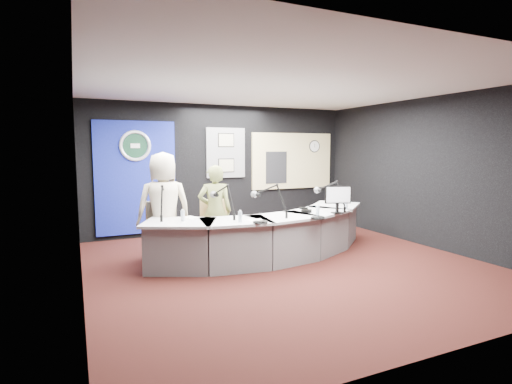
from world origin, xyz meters
name	(u,v)px	position (x,y,z in m)	size (l,w,h in m)	color
ground	(288,265)	(0.00, 0.00, 0.00)	(6.00, 6.00, 0.00)	black
ceiling	(290,85)	(0.00, 0.00, 2.80)	(6.00, 6.00, 0.02)	silver
wall_back	(223,169)	(0.00, 3.00, 1.40)	(6.00, 0.02, 2.80)	black
wall_front	(457,200)	(0.00, -3.00, 1.40)	(6.00, 0.02, 2.80)	black
wall_left	(78,185)	(-3.00, 0.00, 1.40)	(0.02, 6.00, 2.80)	black
wall_right	(430,173)	(3.00, 0.00, 1.40)	(0.02, 6.00, 2.80)	black
broadcast_desk	(270,235)	(-0.05, 0.55, 0.38)	(4.50, 1.90, 0.75)	silver
backdrop_panel	(136,178)	(-1.90, 2.97, 1.25)	(1.60, 0.05, 2.30)	navy
agency_seal	(135,146)	(-1.90, 2.93, 1.90)	(0.63, 0.63, 0.07)	silver
seal_center	(135,146)	(-1.90, 2.94, 1.90)	(0.48, 0.48, 0.01)	#0D301E
pinboard	(226,153)	(0.05, 2.97, 1.75)	(0.90, 0.04, 1.10)	slate
framed_photo_upper	(226,140)	(0.05, 2.94, 2.03)	(0.34, 0.02, 0.27)	gray
framed_photo_lower	(226,165)	(0.05, 2.94, 1.47)	(0.34, 0.02, 0.27)	gray
booth_window_frame	(292,161)	(1.75, 2.97, 1.55)	(2.12, 0.06, 1.32)	#D2C183
booth_glow	(293,161)	(1.75, 2.96, 1.55)	(2.00, 0.02, 1.20)	beige
equipment_rack	(276,168)	(1.30, 2.94, 1.40)	(0.55, 0.02, 0.75)	black
wall_clock	(314,146)	(2.35, 2.94, 1.90)	(0.28, 0.28, 0.01)	white
armchair_left	(164,229)	(-1.73, 1.08, 0.54)	(0.60, 0.60, 1.07)	tan
armchair_right	(215,229)	(-0.88, 0.99, 0.47)	(0.53, 0.53, 0.94)	tan
draped_jacket	(161,221)	(-1.73, 1.33, 0.62)	(0.50, 0.10, 0.70)	gray
person_man	(164,207)	(-1.73, 1.08, 0.90)	(0.88, 0.57, 1.79)	beige
person_woman	(215,211)	(-0.88, 0.99, 0.78)	(0.57, 0.38, 1.57)	olive
computer_monitor	(338,195)	(1.00, 0.10, 1.07)	(0.42, 0.02, 0.28)	black
desk_phone	(306,211)	(0.58, 0.42, 0.78)	(0.18, 0.14, 0.04)	black
headphones_near	(318,218)	(0.41, -0.20, 0.77)	(0.24, 0.24, 0.04)	black
headphones_far	(260,222)	(-0.57, -0.16, 0.77)	(0.23, 0.23, 0.04)	black
paper_stack	(191,217)	(-1.38, 0.73, 0.75)	(0.19, 0.27, 0.00)	white
notepad	(257,221)	(-0.54, 0.03, 0.75)	(0.23, 0.32, 0.00)	white
boom_mic_a	(164,199)	(-1.78, 0.84, 1.05)	(0.32, 0.71, 0.60)	black
boom_mic_b	(223,199)	(-0.89, 0.53, 1.05)	(0.25, 0.73, 0.60)	black
boom_mic_c	(270,198)	(-0.18, 0.30, 1.05)	(0.44, 0.65, 0.60)	black
boom_mic_d	(330,194)	(1.08, 0.43, 1.05)	(0.31, 0.71, 0.60)	black
water_bottles	(278,211)	(-0.06, 0.26, 0.84)	(3.08, 0.51, 0.18)	silver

